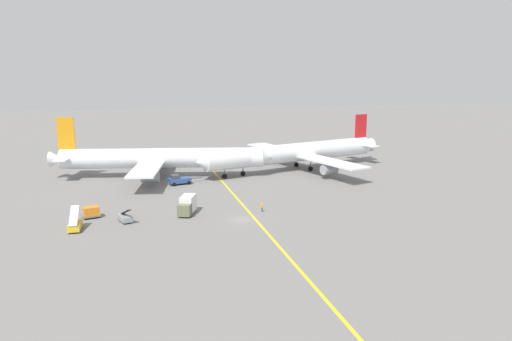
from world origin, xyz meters
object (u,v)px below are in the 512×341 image
object	(u,v)px
airliner_being_pushed	(295,153)
gse_stair_truck_yellow	(75,225)
gse_catering_truck_tall	(187,205)
gse_container_dolly_flat	(91,212)
pushback_tug	(179,180)
gse_belt_loader_portside	(125,217)
airliner_at_gate_left	(161,158)
ground_crew_ramp_agent_by_cones	(262,207)

from	to	relation	value
airliner_being_pushed	gse_stair_truck_yellow	xyz separation A→B (m)	(-53.14, -42.46, -3.89)
gse_catering_truck_tall	gse_container_dolly_flat	world-z (taller)	gse_catering_truck_tall
pushback_tug	gse_belt_loader_portside	xyz separation A→B (m)	(-11.75, -28.56, -0.34)
airliner_at_gate_left	gse_belt_loader_portside	bearing A→B (deg)	-101.63
pushback_tug	ground_crew_ramp_agent_by_cones	bearing A→B (deg)	-62.55
gse_belt_loader_portside	gse_container_dolly_flat	world-z (taller)	gse_belt_loader_portside
pushback_tug	gse_stair_truck_yellow	world-z (taller)	gse_stair_truck_yellow
gse_catering_truck_tall	gse_container_dolly_flat	xyz separation A→B (m)	(-17.93, 1.51, -0.58)
ground_crew_ramp_agent_by_cones	airliner_at_gate_left	bearing A→B (deg)	116.01
gse_stair_truck_yellow	gse_catering_truck_tall	size ratio (longest dim) A/B	0.74
airliner_being_pushed	ground_crew_ramp_agent_by_cones	distance (m)	43.01
pushback_tug	gse_catering_truck_tall	world-z (taller)	gse_catering_truck_tall
gse_belt_loader_portside	gse_container_dolly_flat	xyz separation A→B (m)	(-6.30, 3.93, 0.35)
airliner_at_gate_left	ground_crew_ramp_agent_by_cones	bearing A→B (deg)	-63.99
gse_container_dolly_flat	ground_crew_ramp_agent_by_cones	distance (m)	32.64
airliner_at_gate_left	airliner_being_pushed	world-z (taller)	airliner_at_gate_left
airliner_being_pushed	gse_belt_loader_portside	size ratio (longest dim) A/B	11.50
airliner_at_gate_left	pushback_tug	xyz separation A→B (m)	(3.87, -9.73, -3.81)
airliner_being_pushed	gse_stair_truck_yellow	world-z (taller)	airliner_being_pushed
pushback_tug	gse_belt_loader_portside	size ratio (longest dim) A/B	1.70
gse_container_dolly_flat	gse_stair_truck_yellow	bearing A→B (deg)	-105.56
pushback_tug	ground_crew_ramp_agent_by_cones	world-z (taller)	pushback_tug
gse_stair_truck_yellow	gse_belt_loader_portside	world-z (taller)	gse_stair_truck_yellow
gse_stair_truck_yellow	gse_catering_truck_tall	world-z (taller)	gse_stair_truck_yellow
airliner_being_pushed	gse_container_dolly_flat	xyz separation A→B (m)	(-51.17, -35.38, -3.74)
gse_stair_truck_yellow	gse_container_dolly_flat	xyz separation A→B (m)	(1.97, 7.07, 0.15)
pushback_tug	gse_stair_truck_yellow	distance (m)	37.50
gse_stair_truck_yellow	gse_belt_loader_portside	distance (m)	8.86
gse_catering_truck_tall	gse_belt_loader_portside	size ratio (longest dim) A/B	1.25
pushback_tug	gse_belt_loader_portside	world-z (taller)	gse_belt_loader_portside
gse_stair_truck_yellow	ground_crew_ramp_agent_by_cones	xyz separation A→B (m)	(34.46, 3.93, -0.13)
gse_stair_truck_yellow	gse_catering_truck_tall	distance (m)	20.67
airliner_being_pushed	pushback_tug	distance (m)	35.02
ground_crew_ramp_agent_by_cones	gse_catering_truck_tall	bearing A→B (deg)	173.58
pushback_tug	gse_container_dolly_flat	world-z (taller)	pushback_tug
gse_stair_truck_yellow	gse_catering_truck_tall	xyz separation A→B (m)	(19.90, 5.57, 0.73)
gse_catering_truck_tall	pushback_tug	bearing A→B (deg)	89.72
gse_container_dolly_flat	gse_belt_loader_portside	bearing A→B (deg)	-31.92
airliner_being_pushed	pushback_tug	bearing A→B (deg)	-162.02
gse_belt_loader_portside	ground_crew_ramp_agent_by_cones	bearing A→B (deg)	1.71
gse_belt_loader_portside	pushback_tug	bearing A→B (deg)	67.64
gse_stair_truck_yellow	ground_crew_ramp_agent_by_cones	world-z (taller)	gse_stair_truck_yellow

